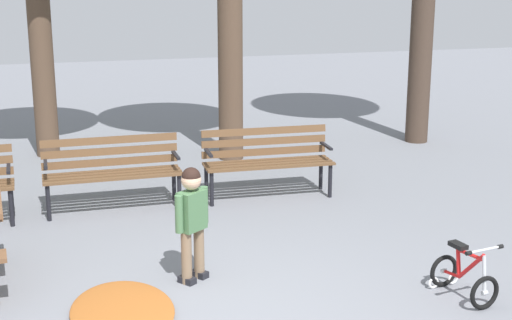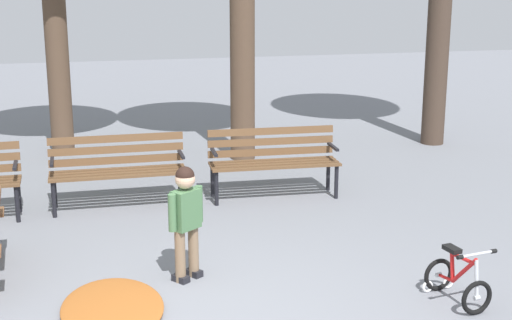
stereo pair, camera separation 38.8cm
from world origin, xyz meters
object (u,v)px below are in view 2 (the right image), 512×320
object	(u,v)px
park_bench_right	(273,157)
kids_bicycle	(457,280)
child_standing	(186,214)
park_bench_left	(118,165)

from	to	relation	value
park_bench_right	kids_bicycle	size ratio (longest dim) A/B	2.69
child_standing	park_bench_left	bearing A→B (deg)	101.58
child_standing	kids_bicycle	size ratio (longest dim) A/B	1.78
park_bench_left	child_standing	bearing A→B (deg)	-78.42
park_bench_left	kids_bicycle	distance (m)	4.30
kids_bicycle	child_standing	bearing A→B (deg)	154.79
child_standing	kids_bicycle	distance (m)	2.44
park_bench_left	child_standing	xyz separation A→B (m)	(0.48, -2.35, 0.12)
park_bench_left	child_standing	size ratio (longest dim) A/B	1.49
park_bench_right	kids_bicycle	xyz separation A→B (m)	(0.75, -3.35, -0.31)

